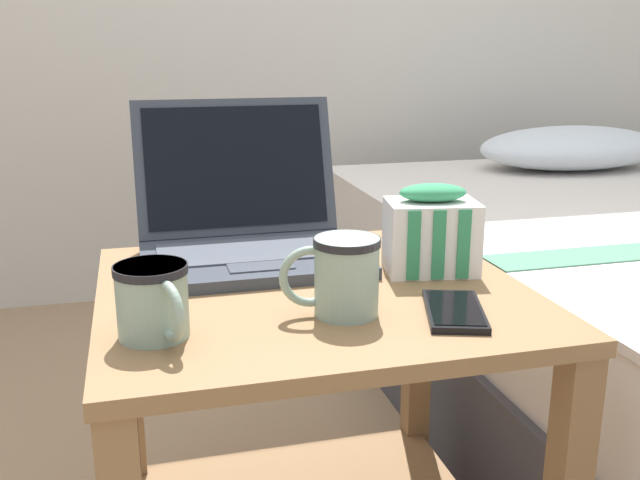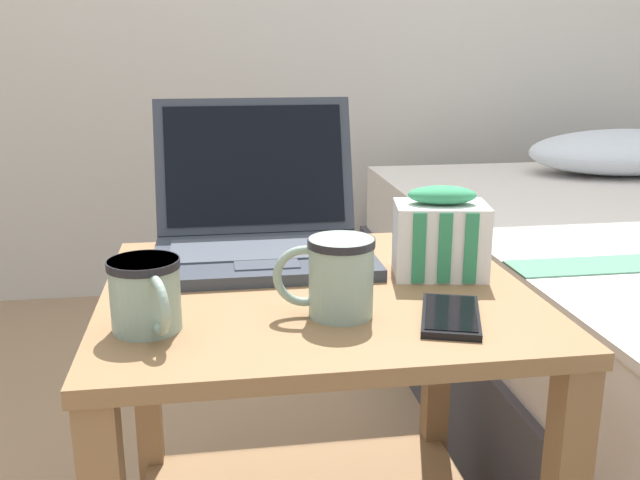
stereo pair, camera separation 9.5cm
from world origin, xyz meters
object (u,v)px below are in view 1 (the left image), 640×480
object	(u,v)px
mug_front_right	(153,298)
cell_phone	(454,311)
mug_front_left	(344,273)
laptop	(247,227)
snack_bag	(431,233)

from	to	relation	value
mug_front_right	cell_phone	bearing A→B (deg)	-3.45
mug_front_right	mug_front_left	bearing A→B (deg)	3.36
cell_phone	laptop	bearing A→B (deg)	123.39
snack_bag	mug_front_left	bearing A→B (deg)	-142.24
mug_front_left	cell_phone	bearing A→B (deg)	-14.78
laptop	mug_front_right	distance (m)	0.34
laptop	mug_front_right	size ratio (longest dim) A/B	2.81
mug_front_right	snack_bag	size ratio (longest dim) A/B	0.83
mug_front_right	laptop	bearing A→B (deg)	62.37
mug_front_right	snack_bag	world-z (taller)	snack_bag
mug_front_right	snack_bag	xyz separation A→B (m)	(0.41, 0.15, 0.01)
mug_front_right	snack_bag	bearing A→B (deg)	20.17
mug_front_left	snack_bag	bearing A→B (deg)	37.76
snack_bag	cell_phone	world-z (taller)	snack_bag
mug_front_right	cell_phone	xyz separation A→B (m)	(0.37, -0.02, -0.04)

